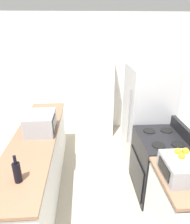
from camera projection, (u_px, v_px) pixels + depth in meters
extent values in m
cube|color=white|center=(91.00, 75.00, 4.54)|extent=(7.00, 0.06, 2.60)
cube|color=silver|center=(39.00, 165.00, 2.96)|extent=(0.58, 2.55, 0.84)
cube|color=#896047|center=(35.00, 137.00, 2.78)|extent=(0.60, 2.60, 0.04)
cube|color=silver|center=(181.00, 212.00, 2.21)|extent=(0.58, 0.72, 0.84)
cube|color=#896047|center=(189.00, 179.00, 2.02)|extent=(0.60, 0.73, 0.04)
cube|color=silver|center=(93.00, 92.00, 4.37)|extent=(0.84, 0.53, 1.97)
sphere|color=#B2B2B7|center=(92.00, 96.00, 4.11)|extent=(0.03, 0.03, 0.03)
sphere|color=#B2B2B7|center=(96.00, 96.00, 4.12)|extent=(0.03, 0.03, 0.03)
cube|color=black|center=(159.00, 165.00, 2.91)|extent=(0.64, 0.79, 0.91)
cube|color=black|center=(136.00, 172.00, 2.94)|extent=(0.02, 0.70, 0.50)
cube|color=black|center=(184.00, 132.00, 2.72)|extent=(0.06, 0.76, 0.16)
cylinder|color=black|center=(159.00, 145.00, 2.55)|extent=(0.17, 0.17, 0.01)
cylinder|color=black|center=(149.00, 131.00, 2.90)|extent=(0.17, 0.17, 0.01)
cylinder|color=black|center=(178.00, 144.00, 2.56)|extent=(0.17, 0.17, 0.01)
cylinder|color=black|center=(166.00, 130.00, 2.91)|extent=(0.17, 0.17, 0.01)
cube|color=#B7B7BC|center=(147.00, 116.00, 3.51)|extent=(0.71, 0.78, 1.73)
cylinder|color=gray|center=(129.00, 117.00, 3.26)|extent=(0.02, 0.02, 0.95)
cube|color=#939399|center=(41.00, 123.00, 2.84)|extent=(0.40, 0.48, 0.28)
cube|color=black|center=(55.00, 123.00, 2.82)|extent=(0.01, 0.30, 0.20)
cylinder|color=black|center=(17.00, 173.00, 1.92)|extent=(0.08, 0.08, 0.21)
cylinder|color=black|center=(15.00, 160.00, 1.86)|extent=(0.03, 0.03, 0.09)
cube|color=#939399|center=(179.00, 168.00, 1.99)|extent=(0.31, 0.39, 0.20)
cube|color=black|center=(164.00, 169.00, 1.98)|extent=(0.01, 0.28, 0.12)
cylinder|color=silver|center=(183.00, 157.00, 1.95)|extent=(0.20, 0.20, 0.05)
sphere|color=orange|center=(186.00, 151.00, 1.97)|extent=(0.07, 0.07, 0.07)
sphere|color=orange|center=(178.00, 151.00, 1.97)|extent=(0.07, 0.07, 0.07)
sphere|color=orange|center=(182.00, 156.00, 1.90)|extent=(0.07, 0.07, 0.07)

